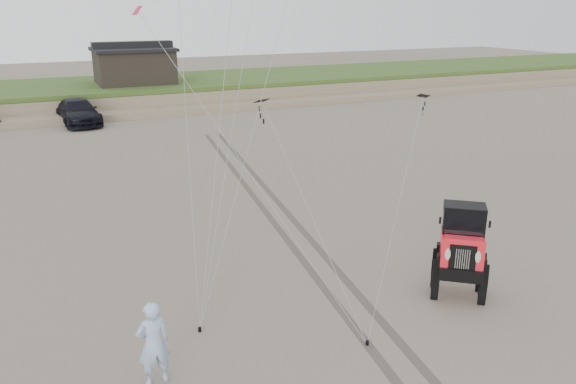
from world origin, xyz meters
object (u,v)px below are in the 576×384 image
(cabin, at_px, (134,64))
(man, at_px, (153,344))
(jeep, at_px, (460,262))
(truck_c, at_px, (78,112))

(cabin, distance_m, man, 38.26)
(jeep, xyz_separation_m, man, (-8.52, -0.27, -0.09))
(cabin, bearing_deg, truck_c, -126.96)
(truck_c, height_order, jeep, jeep)
(jeep, bearing_deg, truck_c, 141.69)
(truck_c, distance_m, jeep, 31.16)
(cabin, height_order, jeep, cabin)
(cabin, relative_size, jeep, 1.12)
(jeep, bearing_deg, cabin, 131.28)
(cabin, bearing_deg, man, -100.01)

